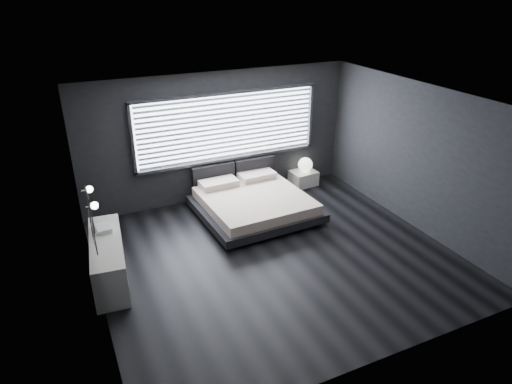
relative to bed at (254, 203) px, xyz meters
name	(u,v)px	position (x,y,z in m)	size (l,w,h in m)	color
room	(278,185)	(-0.30, -1.59, 1.13)	(6.04, 6.00, 2.80)	black
window	(228,127)	(-0.10, 1.10, 1.34)	(4.14, 0.09, 1.52)	white
headboard	(234,172)	(0.00, 1.05, 0.30)	(1.96, 0.16, 0.52)	black
sconce_near	(94,206)	(-3.18, -1.54, 1.33)	(0.18, 0.11, 0.11)	silver
sconce_far	(89,189)	(-3.18, -0.94, 1.33)	(0.18, 0.11, 0.11)	silver
wall_art_upper	(90,209)	(-3.27, -2.14, 1.58)	(0.01, 0.48, 0.48)	#47474C
wall_art_lower	(93,232)	(-3.27, -1.89, 1.11)	(0.01, 0.48, 0.48)	#47474C
bed	(254,203)	(0.00, 0.00, 0.00)	(2.35, 2.25, 0.58)	black
nightstand	(303,178)	(1.72, 0.91, -0.10)	(0.58, 0.49, 0.34)	silver
orb_lamp	(305,165)	(1.75, 0.90, 0.24)	(0.34, 0.34, 0.34)	white
dresser	(109,260)	(-3.07, -1.03, 0.09)	(0.68, 1.83, 0.72)	silver
book_stack	(103,228)	(-3.06, -0.66, 0.48)	(0.29, 0.37, 0.07)	silver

